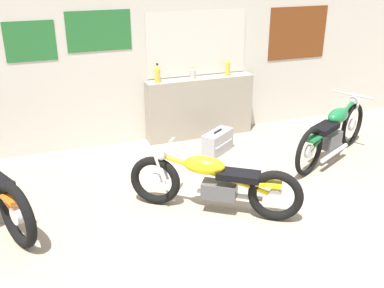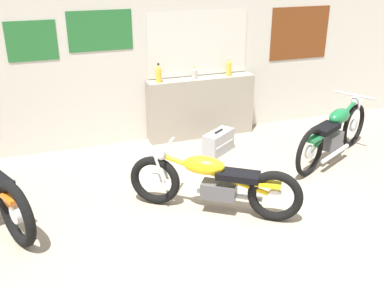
% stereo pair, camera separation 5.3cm
% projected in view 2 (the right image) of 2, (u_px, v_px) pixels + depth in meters
% --- Properties ---
extents(ground_plane, '(24.00, 24.00, 0.00)m').
position_uv_depth(ground_plane, '(249.00, 236.00, 5.02)').
color(ground_plane, gray).
extents(wall_back, '(10.00, 0.07, 2.80)m').
position_uv_depth(wall_back, '(167.00, 55.00, 7.22)').
color(wall_back, beige).
rests_on(wall_back, ground_plane).
extents(sill_counter, '(1.83, 0.28, 1.02)m').
position_uv_depth(sill_counter, '(201.00, 107.00, 7.58)').
color(sill_counter, gray).
rests_on(sill_counter, ground_plane).
extents(bottle_leftmost, '(0.09, 0.09, 0.30)m').
position_uv_depth(bottle_leftmost, '(159.00, 74.00, 7.09)').
color(bottle_leftmost, gold).
rests_on(bottle_leftmost, sill_counter).
extents(bottle_left_center, '(0.09, 0.09, 0.20)m').
position_uv_depth(bottle_left_center, '(194.00, 73.00, 7.30)').
color(bottle_left_center, '#B7B2A8').
rests_on(bottle_left_center, sill_counter).
extents(bottle_center, '(0.08, 0.08, 0.30)m').
position_uv_depth(bottle_center, '(229.00, 68.00, 7.47)').
color(bottle_center, gold).
rests_on(bottle_center, sill_counter).
extents(motorcycle_green, '(1.92, 1.09, 0.91)m').
position_uv_depth(motorcycle_green, '(334.00, 133.00, 6.72)').
color(motorcycle_green, black).
rests_on(motorcycle_green, ground_plane).
extents(motorcycle_yellow, '(1.80, 1.31, 0.80)m').
position_uv_depth(motorcycle_yellow, '(213.00, 183.00, 5.36)').
color(motorcycle_yellow, black).
rests_on(motorcycle_yellow, ground_plane).
extents(hard_case_silver, '(0.61, 0.53, 0.37)m').
position_uv_depth(hard_case_silver, '(218.00, 142.00, 7.06)').
color(hard_case_silver, '#9E9EA3').
rests_on(hard_case_silver, ground_plane).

